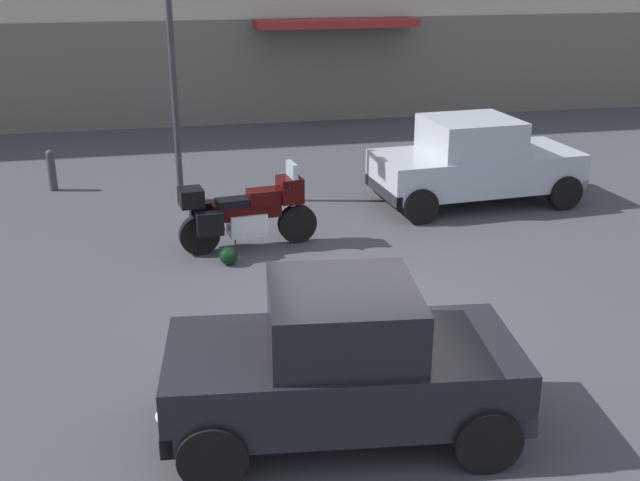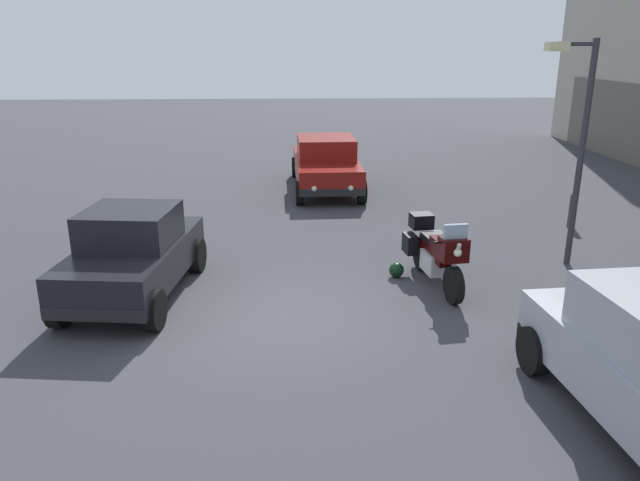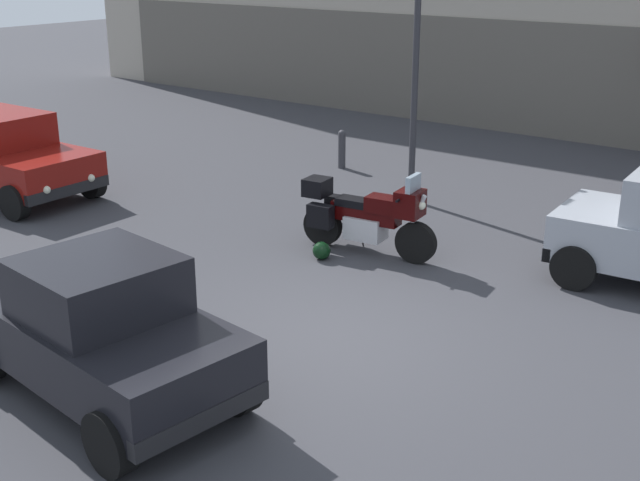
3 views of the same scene
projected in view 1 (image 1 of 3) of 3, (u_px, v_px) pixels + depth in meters
name	position (u px, v px, depth m)	size (l,w,h in m)	color
ground_plane	(374.00, 320.00, 10.15)	(80.00, 80.00, 0.00)	#38383D
motorcycle	(246.00, 212.00, 12.39)	(2.26, 0.88, 1.36)	black
helmet	(228.00, 256.00, 11.90)	(0.28, 0.28, 0.28)	black
car_compact_side	(342.00, 362.00, 7.57)	(3.60, 2.05, 1.56)	black
car_wagon_end	(474.00, 162.00, 14.56)	(3.96, 2.04, 1.64)	#9EA3AD
streetlamp_curbside	(172.00, 63.00, 13.99)	(0.28, 0.94, 4.26)	#2D2D33
bollard_curbside	(52.00, 169.00, 15.49)	(0.16, 0.16, 0.83)	#333338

